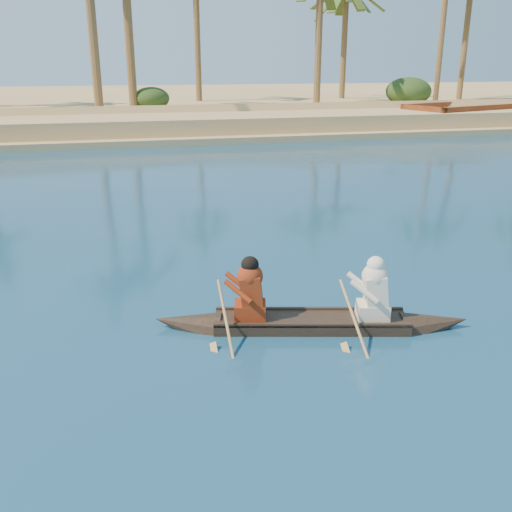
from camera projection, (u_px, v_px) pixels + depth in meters
name	position (u px, v px, depth m)	size (l,w,h in m)	color
sandy_embankment	(53.00, 106.00, 51.94)	(150.00, 51.00, 1.50)	tan
palm_grove	(26.00, 6.00, 38.61)	(110.00, 14.00, 16.00)	#394F1C
shrub_cluster	(33.00, 113.00, 37.61)	(100.00, 6.00, 2.40)	#263A15
canoe	(311.00, 312.00, 9.93)	(5.51, 2.06, 1.52)	#32271B
barge_right	(478.00, 117.00, 40.72)	(12.14, 7.04, 1.92)	brown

